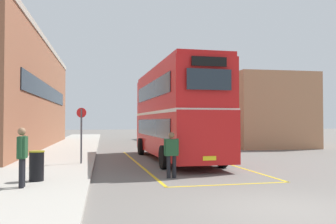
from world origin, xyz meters
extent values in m
plane|color=#66605B|center=(0.00, 14.40, 0.00)|extent=(135.60, 135.60, 0.00)
cube|color=#A39E93|center=(-6.50, 16.80, 0.07)|extent=(4.00, 57.60, 0.14)
cube|color=brown|center=(-11.13, 19.87, 3.75)|extent=(6.06, 23.95, 7.51)
cube|color=#19232D|center=(-8.07, 19.87, 4.13)|extent=(0.06, 18.20, 1.10)
cube|color=#A89E8E|center=(-11.13, 19.87, 7.69)|extent=(6.18, 24.07, 0.36)
cube|color=#AD7A56|center=(8.54, 24.38, 2.83)|extent=(6.08, 17.32, 5.65)
cube|color=#232D38|center=(5.47, 24.38, 3.11)|extent=(0.06, 13.16, 1.10)
cylinder|color=black|center=(-1.85, 13.85, 0.50)|extent=(0.32, 1.01, 1.00)
cylinder|color=black|center=(0.76, 13.97, 0.50)|extent=(0.32, 1.01, 1.00)
cylinder|color=black|center=(-1.56, 7.26, 0.50)|extent=(0.32, 1.01, 1.00)
cylinder|color=black|center=(1.05, 7.38, 0.50)|extent=(0.32, 1.01, 1.00)
cube|color=red|center=(-0.40, 10.62, 1.40)|extent=(3.00, 10.74, 2.10)
cube|color=red|center=(-0.40, 10.62, 3.50)|extent=(2.99, 10.53, 2.10)
cube|color=red|center=(-0.40, 10.62, 4.65)|extent=(2.88, 10.42, 0.20)
cube|color=silver|center=(-0.40, 10.62, 2.45)|extent=(3.02, 10.64, 0.14)
cube|color=#232D38|center=(-1.68, 10.56, 1.70)|extent=(0.41, 8.72, 0.84)
cube|color=#232D38|center=(-1.68, 10.56, 3.60)|extent=(0.41, 8.72, 0.84)
cube|color=#232D38|center=(0.89, 10.67, 1.70)|extent=(0.41, 8.72, 0.84)
cube|color=#232D38|center=(0.89, 10.67, 3.60)|extent=(0.41, 8.72, 0.84)
cube|color=#232D38|center=(-0.16, 5.28, 3.60)|extent=(1.77, 0.12, 0.80)
cube|color=black|center=(-0.16, 5.28, 4.28)|extent=(1.39, 0.10, 0.36)
cube|color=#232D38|center=(-0.63, 15.95, 1.80)|extent=(2.03, 0.13, 1.00)
cube|color=yellow|center=(-0.16, 5.28, 0.63)|extent=(0.52, 0.05, 0.16)
cylinder|color=black|center=(1.13, 31.47, 0.46)|extent=(0.36, 0.94, 0.92)
cylinder|color=black|center=(3.62, 31.76, 0.46)|extent=(0.36, 0.94, 0.92)
cylinder|color=black|center=(1.75, 26.01, 0.46)|extent=(0.36, 0.94, 0.92)
cylinder|color=black|center=(4.24, 26.29, 0.46)|extent=(0.36, 0.94, 0.92)
cube|color=#1E512D|center=(2.69, 28.88, 1.60)|extent=(3.45, 9.39, 2.60)
cube|color=silver|center=(2.69, 28.88, 2.96)|extent=(3.26, 9.01, 0.12)
cube|color=#232D38|center=(1.46, 28.74, 1.95)|extent=(0.86, 7.29, 0.96)
cube|color=#232D38|center=(3.91, 29.02, 1.95)|extent=(0.86, 7.29, 0.96)
cube|color=#232D38|center=(2.17, 33.46, 1.90)|extent=(1.93, 0.26, 1.10)
cylinder|color=black|center=(-1.60, 4.86, 0.40)|extent=(0.14, 0.14, 0.79)
cylinder|color=black|center=(-1.81, 4.84, 0.40)|extent=(0.14, 0.14, 0.79)
cube|color=#1E4728|center=(-1.71, 4.85, 1.09)|extent=(0.48, 0.26, 0.59)
cylinder|color=#1E4728|center=(-1.48, 4.87, 1.12)|extent=(0.09, 0.09, 0.56)
cylinder|color=#1E4728|center=(-1.94, 4.83, 1.12)|extent=(0.09, 0.09, 0.56)
sphere|color=brown|center=(-1.70, 4.83, 1.52)|extent=(0.21, 0.21, 0.21)
cylinder|color=black|center=(-6.35, 3.01, 0.55)|extent=(0.14, 0.14, 0.83)
cylinder|color=black|center=(-6.36, 3.22, 0.55)|extent=(0.14, 0.14, 0.83)
cube|color=#1E4728|center=(-6.35, 3.11, 1.27)|extent=(0.23, 0.49, 0.62)
cylinder|color=#1E4728|center=(-6.35, 2.87, 1.31)|extent=(0.09, 0.09, 0.59)
cylinder|color=#1E4728|center=(-6.36, 3.35, 1.31)|extent=(0.09, 0.09, 0.59)
sphere|color=#8C6647|center=(-6.37, 3.11, 1.73)|extent=(0.22, 0.22, 0.22)
cylinder|color=black|center=(-6.15, 4.19, 0.59)|extent=(0.45, 0.45, 0.91)
cylinder|color=olive|center=(-6.15, 4.19, 1.07)|extent=(0.47, 0.47, 0.04)
cylinder|color=#4C4C51|center=(-5.06, 8.76, 1.36)|extent=(0.08, 0.08, 2.44)
cylinder|color=red|center=(-5.06, 8.76, 2.40)|extent=(0.44, 0.12, 0.44)
cube|color=gold|center=(-2.46, 9.46, 0.00)|extent=(0.67, 12.63, 0.01)
cube|color=gold|center=(1.67, 9.64, 0.00)|extent=(0.67, 12.63, 0.01)
cube|color=gold|center=(-0.12, 3.24, 0.00)|extent=(4.25, 0.31, 0.01)
camera|label=1|loc=(-4.10, -7.61, 2.01)|focal=38.12mm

